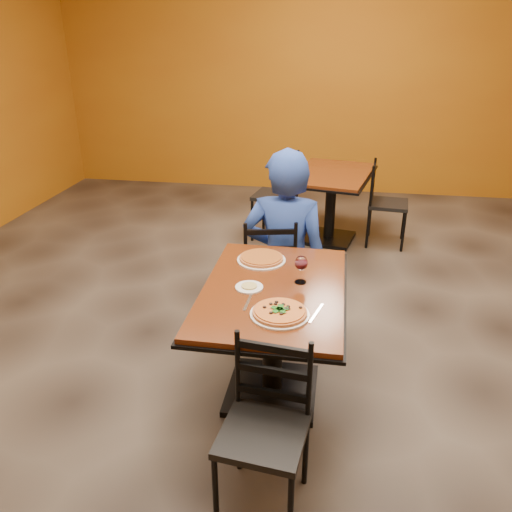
% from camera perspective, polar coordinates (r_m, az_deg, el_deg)
% --- Properties ---
extents(floor, '(7.00, 8.00, 0.01)m').
position_cam_1_polar(floor, '(3.73, 2.84, -10.24)').
color(floor, black).
rests_on(floor, ground).
extents(wall_back, '(7.00, 0.01, 3.00)m').
position_cam_1_polar(wall_back, '(7.09, 7.11, 19.14)').
color(wall_back, '#A36312').
rests_on(wall_back, ground).
extents(table_main, '(0.83, 1.23, 0.75)m').
position_cam_1_polar(table_main, '(3.01, 1.93, -6.82)').
color(table_main, '#5F240F').
rests_on(table_main, floor).
extents(table_second, '(0.97, 1.26, 0.75)m').
position_cam_1_polar(table_second, '(5.41, 8.45, 7.24)').
color(table_second, '#5F240F').
rests_on(table_second, floor).
extents(chair_main_near, '(0.42, 0.42, 0.84)m').
position_cam_1_polar(chair_main_near, '(2.44, 0.77, -19.51)').
color(chair_main_near, black).
rests_on(chair_main_near, floor).
extents(chair_main_far, '(0.46, 0.46, 0.87)m').
position_cam_1_polar(chair_main_far, '(3.87, 1.40, -1.40)').
color(chair_main_far, black).
rests_on(chair_main_far, floor).
extents(chair_second_left, '(0.49, 0.49, 0.93)m').
position_cam_1_polar(chair_second_left, '(5.47, 2.13, 6.75)').
color(chair_second_left, black).
rests_on(chair_second_left, floor).
extents(chair_second_right, '(0.43, 0.43, 0.87)m').
position_cam_1_polar(chair_second_right, '(5.47, 14.62, 5.63)').
color(chair_second_right, black).
rests_on(chair_second_right, floor).
extents(diner, '(0.67, 0.45, 1.35)m').
position_cam_1_polar(diner, '(3.80, 3.30, 2.08)').
color(diner, '#1B3C97').
rests_on(diner, floor).
extents(plate_main, '(0.31, 0.31, 0.01)m').
position_cam_1_polar(plate_main, '(2.65, 2.67, -6.55)').
color(plate_main, white).
rests_on(plate_main, table_main).
extents(pizza_main, '(0.28, 0.28, 0.02)m').
position_cam_1_polar(pizza_main, '(2.64, 2.68, -6.25)').
color(pizza_main, '#9C140B').
rests_on(pizza_main, plate_main).
extents(plate_far, '(0.31, 0.31, 0.01)m').
position_cam_1_polar(plate_far, '(3.24, 0.60, -0.45)').
color(plate_far, white).
rests_on(plate_far, table_main).
extents(pizza_far, '(0.28, 0.28, 0.02)m').
position_cam_1_polar(pizza_far, '(3.23, 0.60, -0.19)').
color(pizza_far, '#B47822').
rests_on(pizza_far, plate_far).
extents(side_plate, '(0.16, 0.16, 0.01)m').
position_cam_1_polar(side_plate, '(2.91, -0.77, -3.53)').
color(side_plate, white).
rests_on(side_plate, table_main).
extents(dip, '(0.09, 0.09, 0.01)m').
position_cam_1_polar(dip, '(2.90, -0.77, -3.37)').
color(dip, tan).
rests_on(dip, side_plate).
extents(wine_glass, '(0.08, 0.08, 0.18)m').
position_cam_1_polar(wine_glass, '(2.94, 5.07, -1.39)').
color(wine_glass, white).
rests_on(wine_glass, table_main).
extents(fork, '(0.02, 0.19, 0.00)m').
position_cam_1_polar(fork, '(2.76, -0.92, -5.19)').
color(fork, silver).
rests_on(fork, table_main).
extents(knife, '(0.07, 0.21, 0.00)m').
position_cam_1_polar(knife, '(2.68, 6.79, -6.39)').
color(knife, silver).
rests_on(knife, table_main).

